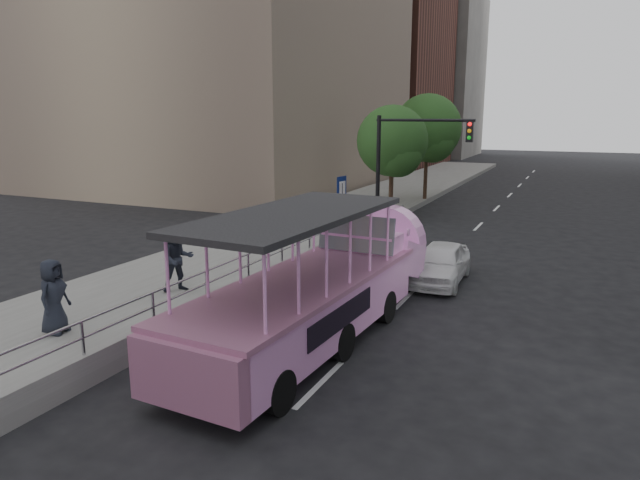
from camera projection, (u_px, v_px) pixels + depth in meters
ground at (317, 341)px, 13.46m from camera, size 160.00×160.00×0.00m
sidewalk at (295, 235)px, 24.65m from camera, size 5.50×80.00×0.30m
kerb_wall at (249, 283)px, 16.41m from camera, size 0.24×30.00×0.36m
guardrail at (248, 261)px, 16.27m from camera, size 0.07×22.00×0.71m
duck_boat at (323, 287)px, 13.59m from camera, size 2.82×9.76×3.21m
car at (441, 263)px, 18.03m from camera, size 1.61×3.75×1.26m
pedestrian_mid at (177, 259)px, 16.08m from camera, size 1.13×1.16×1.88m
pedestrian_far at (53, 296)px, 12.96m from camera, size 0.73×0.96×1.75m
parking_sign at (342, 205)px, 21.92m from camera, size 0.13×0.66×2.93m
traffic_signal at (405, 156)px, 24.48m from camera, size 4.20×0.32×5.20m
street_tree_near at (394, 144)px, 28.11m from camera, size 3.52×3.52×5.72m
street_tree_far at (429, 131)px, 33.23m from camera, size 3.97×3.97×6.45m
midrise_brick at (356, 40)px, 60.59m from camera, size 18.00×16.00×26.00m
midrise_stone_b at (414, 78)px, 74.59m from camera, size 16.00×14.00×20.00m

